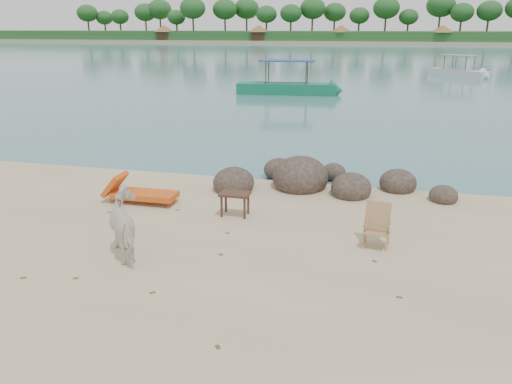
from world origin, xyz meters
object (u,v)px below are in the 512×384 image
Objects in this scene: deck_chair at (377,228)px; boat_near at (287,66)px; cow at (129,226)px; lounge_chair at (145,192)px; boulders at (313,181)px; side_table at (235,205)px.

deck_chair is 24.47m from boat_near.
cow is 0.73× the size of lounge_chair.
deck_chair reaches higher than lounge_chair.
deck_chair is (5.65, -1.34, 0.13)m from lounge_chair.
boulders reaches higher than side_table.
cow reaches higher than boulders.
boulders is 3.98m from deck_chair.
deck_chair is at bearing -63.97° from boulders.
lounge_chair is at bearing -110.98° from cow.
boat_near is (-1.57, 25.12, 1.16)m from cow.
deck_chair is (3.21, -1.01, 0.15)m from side_table.
cow is (-2.85, -5.05, 0.40)m from boulders.
deck_chair is (1.74, -3.57, 0.21)m from boulders.
boulders is 0.86× the size of boat_near.
cow is 1.71× the size of deck_chair.
lounge_chair is at bearing -93.33° from boat_near.
cow is 2.86m from side_table.
side_table is 0.09× the size of boat_near.
boat_near reaches higher than cow.
cow is at bearing -91.08° from boat_near.
boulders is at bearing -82.24° from boat_near.
boulders is at bearing -160.94° from cow.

